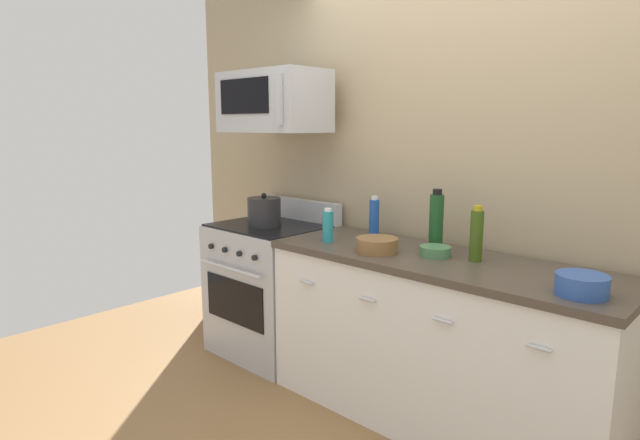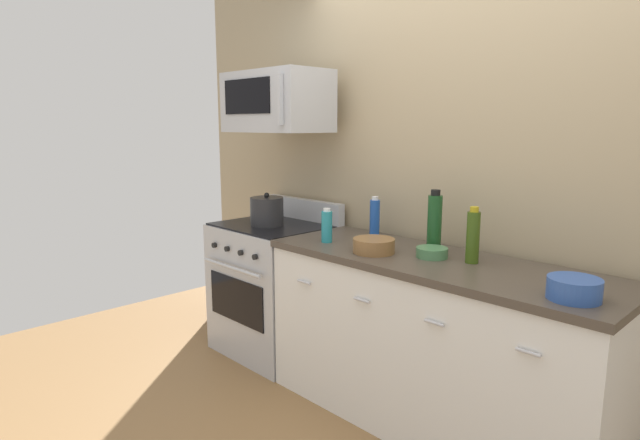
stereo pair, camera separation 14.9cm
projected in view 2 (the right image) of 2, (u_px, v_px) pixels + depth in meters
ground_plane at (429, 422)px, 2.87m from camera, size 5.97×5.97×0.00m
back_wall at (480, 171)px, 2.91m from camera, size 4.98×0.10×2.70m
counter_unit at (432, 343)px, 2.78m from camera, size 1.89×0.66×0.92m
range_oven at (274, 287)px, 3.71m from camera, size 0.76×0.69×1.07m
microwave at (276, 102)px, 3.52m from camera, size 0.74×0.44×0.40m
bottle_wine_green at (434, 222)px, 2.85m from camera, size 0.08×0.08×0.34m
bottle_dish_soap at (327, 226)px, 3.07m from camera, size 0.06×0.06×0.20m
bottle_olive_oil at (473, 236)px, 2.60m from camera, size 0.07×0.07×0.28m
bottle_soda_blue at (375, 217)px, 3.23m from camera, size 0.06×0.06×0.25m
bowl_wooden_salad at (374, 245)px, 2.83m from camera, size 0.23×0.23×0.08m
bowl_blue_mixing at (574, 288)px, 2.07m from camera, size 0.21×0.21×0.09m
bowl_green_glaze at (432, 252)px, 2.73m from camera, size 0.16×0.16×0.05m
stockpot at (267, 211)px, 3.58m from camera, size 0.23×0.23×0.23m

